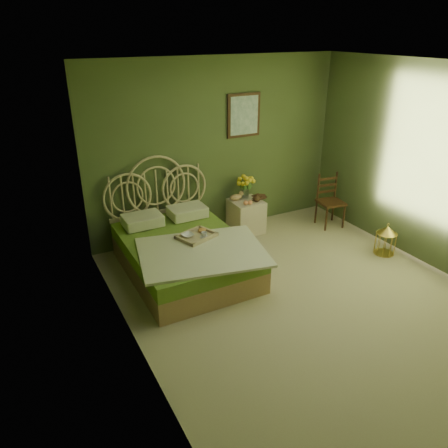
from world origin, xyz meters
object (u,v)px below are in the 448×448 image
chair (329,197)px  birdcage (386,240)px  bed (183,251)px  nightstand (246,211)px

chair → birdcage: 1.22m
bed → chair: (2.64, 0.30, 0.17)m
nightstand → chair: bearing=-16.2°
bed → chair: bed is taller
nightstand → birdcage: size_ratio=2.23×
bed → chair: bearing=6.4°
bed → nightstand: (1.34, 0.67, 0.05)m
bed → nightstand: 1.50m
chair → birdcage: (0.06, -1.19, -0.26)m
chair → nightstand: bearing=172.7°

